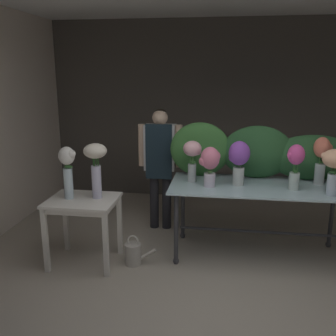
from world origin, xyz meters
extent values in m
plane|color=#9E9384|center=(0.00, 1.80, 0.00)|extent=(7.92, 7.92, 0.00)
cube|color=#4C4742|center=(0.00, 3.60, 1.45)|extent=(5.79, 0.12, 2.89)
cube|color=#A8C7D1|center=(0.41, 1.48, 0.83)|extent=(1.99, 0.89, 0.02)
cylinder|color=#38383D|center=(-0.48, 1.14, 0.41)|extent=(0.05, 0.05, 0.82)
sphere|color=#38383D|center=(-0.48, 1.14, 0.03)|extent=(0.07, 0.07, 0.07)
cylinder|color=#38383D|center=(-0.48, 1.82, 0.41)|extent=(0.05, 0.05, 0.82)
sphere|color=#38383D|center=(-0.48, 1.82, 0.03)|extent=(0.07, 0.07, 0.07)
cylinder|color=#38383D|center=(1.31, 1.82, 0.41)|extent=(0.05, 0.05, 0.82)
sphere|color=#38383D|center=(1.31, 1.82, 0.03)|extent=(0.07, 0.07, 0.07)
cylinder|color=#38383D|center=(0.41, 1.48, 0.29)|extent=(1.79, 0.03, 0.03)
cube|color=silver|center=(-1.49, 1.02, 0.73)|extent=(0.73, 0.61, 0.03)
cube|color=silver|center=(-1.49, 1.02, 0.69)|extent=(0.67, 0.55, 0.06)
cube|color=silver|center=(-1.81, 0.76, 0.36)|extent=(0.05, 0.05, 0.72)
cube|color=silver|center=(-1.16, 0.76, 0.36)|extent=(0.05, 0.05, 0.72)
cube|color=silver|center=(-1.81, 1.29, 0.36)|extent=(0.05, 0.05, 0.72)
cube|color=silver|center=(-1.16, 1.29, 0.36)|extent=(0.05, 0.05, 0.72)
cylinder|color=#232328|center=(-0.90, 2.12, 0.41)|extent=(0.12, 0.12, 0.82)
cylinder|color=#232328|center=(-0.73, 2.12, 0.41)|extent=(0.12, 0.12, 0.82)
cube|color=silver|center=(-0.82, 2.12, 1.12)|extent=(0.40, 0.22, 0.59)
cube|color=#192833|center=(-0.82, 2.00, 1.08)|extent=(0.34, 0.02, 0.71)
cylinder|color=beige|center=(-1.06, 2.12, 1.14)|extent=(0.09, 0.09, 0.55)
cylinder|color=beige|center=(-0.57, 2.12, 1.14)|extent=(0.09, 0.09, 0.55)
sphere|color=beige|center=(-0.82, 2.12, 1.51)|extent=(0.20, 0.20, 0.20)
ellipsoid|color=black|center=(-0.82, 2.14, 1.57)|extent=(0.15, 0.15, 0.09)
ellipsoid|color=#387033|center=(-0.28, 1.80, 1.17)|extent=(0.72, 0.24, 0.65)
ellipsoid|color=#28562D|center=(0.39, 1.80, 1.16)|extent=(0.83, 0.26, 0.63)
ellipsoid|color=#28562D|center=(1.03, 1.80, 1.11)|extent=(1.02, 0.28, 0.53)
cylinder|color=silver|center=(0.76, 1.39, 0.94)|extent=(0.11, 0.11, 0.19)
cylinder|color=#9EBCB2|center=(0.76, 1.39, 0.89)|extent=(0.10, 0.10, 0.08)
cylinder|color=#387033|center=(0.78, 1.39, 1.01)|extent=(0.01, 0.01, 0.31)
cylinder|color=#387033|center=(0.74, 1.40, 1.01)|extent=(0.01, 0.01, 0.31)
cylinder|color=#387033|center=(0.75, 1.37, 1.01)|extent=(0.01, 0.01, 0.31)
ellipsoid|color=#E54C9E|center=(0.76, 1.39, 1.23)|extent=(0.18, 0.18, 0.22)
sphere|color=#E54C9E|center=(0.70, 1.36, 1.23)|extent=(0.07, 0.07, 0.07)
sphere|color=#E54C9E|center=(0.81, 1.42, 1.21)|extent=(0.08, 0.08, 0.08)
ellipsoid|color=#2D6028|center=(0.76, 1.38, 1.05)|extent=(0.06, 0.11, 0.03)
cylinder|color=silver|center=(-0.35, 1.53, 0.95)|extent=(0.10, 0.10, 0.21)
cylinder|color=#9EBCB2|center=(-0.35, 1.53, 0.89)|extent=(0.09, 0.09, 0.09)
cylinder|color=#477F3D|center=(-0.34, 1.53, 1.02)|extent=(0.01, 0.01, 0.33)
cylinder|color=#477F3D|center=(-0.35, 1.55, 1.02)|extent=(0.01, 0.01, 0.33)
cylinder|color=#477F3D|center=(-0.37, 1.52, 1.02)|extent=(0.01, 0.01, 0.33)
cylinder|color=#477F3D|center=(-0.35, 1.51, 1.02)|extent=(0.01, 0.01, 0.33)
ellipsoid|color=#EFB2BC|center=(-0.35, 1.53, 1.23)|extent=(0.21, 0.21, 0.18)
sphere|color=#EFB2BC|center=(-0.41, 1.53, 1.22)|extent=(0.07, 0.07, 0.07)
sphere|color=#EFB2BC|center=(-0.29, 1.52, 1.20)|extent=(0.09, 0.09, 0.09)
ellipsoid|color=#387033|center=(-0.35, 1.53, 1.07)|extent=(0.11, 0.07, 0.03)
cylinder|color=silver|center=(0.17, 1.47, 0.95)|extent=(0.13, 0.13, 0.20)
cylinder|color=#9EBCB2|center=(0.17, 1.47, 0.89)|extent=(0.12, 0.12, 0.09)
cylinder|color=#477F3D|center=(0.20, 1.47, 0.99)|extent=(0.01, 0.01, 0.27)
cylinder|color=#477F3D|center=(0.18, 1.50, 0.99)|extent=(0.01, 0.01, 0.27)
cylinder|color=#477F3D|center=(0.15, 1.47, 0.99)|extent=(0.01, 0.01, 0.27)
cylinder|color=#477F3D|center=(0.18, 1.45, 0.99)|extent=(0.01, 0.01, 0.27)
ellipsoid|color=purple|center=(0.17, 1.47, 1.21)|extent=(0.23, 0.23, 0.27)
sphere|color=purple|center=(0.10, 1.46, 1.15)|extent=(0.09, 0.09, 0.09)
sphere|color=purple|center=(0.26, 1.50, 1.19)|extent=(0.07, 0.07, 0.07)
ellipsoid|color=#28562D|center=(0.15, 1.47, 1.07)|extent=(0.11, 0.08, 0.03)
cylinder|color=silver|center=(-0.14, 1.36, 0.92)|extent=(0.13, 0.13, 0.15)
cylinder|color=#9EBCB2|center=(-0.14, 1.36, 0.88)|extent=(0.12, 0.12, 0.06)
cylinder|color=#387033|center=(-0.12, 1.37, 0.97)|extent=(0.01, 0.01, 0.24)
cylinder|color=#387033|center=(-0.15, 1.38, 0.97)|extent=(0.01, 0.01, 0.24)
cylinder|color=#387033|center=(-0.15, 1.35, 0.97)|extent=(0.01, 0.01, 0.24)
ellipsoid|color=pink|center=(-0.14, 1.36, 1.16)|extent=(0.21, 0.21, 0.25)
sphere|color=pink|center=(-0.21, 1.34, 1.14)|extent=(0.11, 0.11, 0.11)
sphere|color=pink|center=(-0.08, 1.37, 1.19)|extent=(0.11, 0.11, 0.11)
ellipsoid|color=#477F3D|center=(-0.14, 1.36, 1.02)|extent=(0.06, 0.11, 0.03)
cylinder|color=silver|center=(1.11, 1.24, 0.96)|extent=(0.11, 0.11, 0.22)
cylinder|color=#9EBCB2|center=(1.11, 1.24, 0.89)|extent=(0.10, 0.10, 0.09)
cylinder|color=#2D6028|center=(1.13, 1.24, 1.01)|extent=(0.01, 0.01, 0.32)
cylinder|color=#2D6028|center=(1.11, 1.27, 1.01)|extent=(0.01, 0.01, 0.32)
cylinder|color=#2D6028|center=(1.09, 1.24, 1.01)|extent=(0.01, 0.01, 0.32)
cylinder|color=#2D6028|center=(1.11, 1.21, 1.01)|extent=(0.01, 0.01, 0.32)
ellipsoid|color=#F4B78E|center=(1.11, 1.24, 1.23)|extent=(0.25, 0.25, 0.19)
sphere|color=#F4B78E|center=(1.01, 1.25, 1.25)|extent=(0.07, 0.07, 0.07)
ellipsoid|color=#28562D|center=(1.11, 1.23, 1.09)|extent=(0.10, 0.04, 0.03)
cylinder|color=silver|center=(1.08, 1.64, 0.96)|extent=(0.11, 0.11, 0.24)
cylinder|color=#9EBCB2|center=(1.08, 1.64, 0.90)|extent=(0.10, 0.10, 0.10)
cylinder|color=#387033|center=(1.10, 1.64, 1.02)|extent=(0.01, 0.01, 0.34)
cylinder|color=#387033|center=(1.07, 1.65, 1.02)|extent=(0.01, 0.01, 0.34)
cylinder|color=#387033|center=(1.06, 1.62, 1.02)|extent=(0.01, 0.01, 0.34)
ellipsoid|color=#EF7A60|center=(1.08, 1.64, 1.26)|extent=(0.18, 0.18, 0.23)
sphere|color=#EF7A60|center=(1.15, 1.66, 1.26)|extent=(0.09, 0.09, 0.09)
ellipsoid|color=#2D6028|center=(1.08, 1.66, 1.10)|extent=(0.05, 0.10, 0.03)
cylinder|color=silver|center=(-1.63, 1.02, 0.91)|extent=(0.10, 0.10, 0.34)
cylinder|color=#9EBCB2|center=(-1.63, 1.02, 0.82)|extent=(0.09, 0.09, 0.14)
cylinder|color=#387033|center=(-1.62, 1.03, 0.96)|extent=(0.01, 0.01, 0.40)
cylinder|color=#387033|center=(-1.65, 1.04, 0.96)|extent=(0.01, 0.01, 0.40)
cylinder|color=#387033|center=(-1.64, 1.01, 0.96)|extent=(0.01, 0.01, 0.40)
ellipsoid|color=white|center=(-1.63, 1.02, 1.22)|extent=(0.17, 0.17, 0.19)
sphere|color=white|center=(-1.70, 1.02, 1.20)|extent=(0.05, 0.05, 0.05)
sphere|color=white|center=(-1.57, 1.00, 1.25)|extent=(0.09, 0.09, 0.09)
ellipsoid|color=#387033|center=(-1.62, 1.01, 1.10)|extent=(0.10, 0.05, 0.03)
cylinder|color=silver|center=(-1.34, 1.08, 0.93)|extent=(0.10, 0.10, 0.36)
cylinder|color=#9EBCB2|center=(-1.34, 1.08, 0.83)|extent=(0.10, 0.10, 0.15)
cylinder|color=#2D6028|center=(-1.31, 1.09, 0.99)|extent=(0.01, 0.01, 0.46)
cylinder|color=#2D6028|center=(-1.34, 1.10, 0.99)|extent=(0.01, 0.01, 0.46)
cylinder|color=#2D6028|center=(-1.37, 1.08, 0.99)|extent=(0.01, 0.01, 0.46)
cylinder|color=#2D6028|center=(-1.35, 1.06, 0.99)|extent=(0.01, 0.01, 0.46)
ellipsoid|color=silver|center=(-1.34, 1.08, 1.27)|extent=(0.25, 0.25, 0.16)
sphere|color=silver|center=(-1.41, 1.06, 1.27)|extent=(0.07, 0.07, 0.07)
cylinder|color=#B7B2A8|center=(-0.95, 1.06, 0.12)|extent=(0.18, 0.18, 0.24)
cylinder|color=#B7B2A8|center=(-0.78, 1.06, 0.13)|extent=(0.18, 0.04, 0.14)
torus|color=#B7B2A8|center=(-0.95, 1.06, 0.28)|extent=(0.13, 0.02, 0.13)
camera|label=1|loc=(-0.01, -2.66, 2.07)|focal=40.46mm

